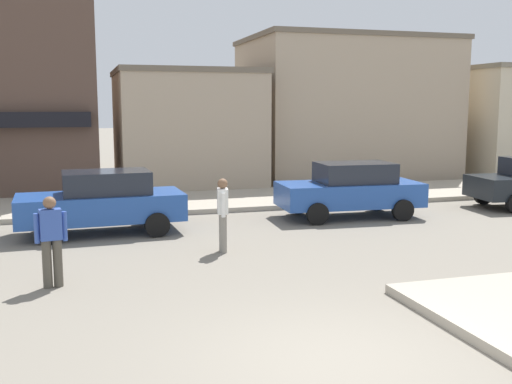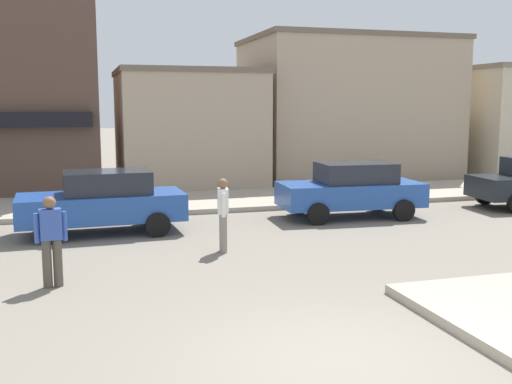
{
  "view_description": "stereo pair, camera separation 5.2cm",
  "coord_description": "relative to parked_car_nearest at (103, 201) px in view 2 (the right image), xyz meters",
  "views": [
    {
      "loc": [
        -3.03,
        -6.47,
        3.16
      ],
      "look_at": [
        0.26,
        4.5,
        1.5
      ],
      "focal_mm": 42.0,
      "sensor_mm": 36.0,
      "label": 1
    },
    {
      "loc": [
        -2.98,
        -6.48,
        3.16
      ],
      "look_at": [
        0.26,
        4.5,
        1.5
      ],
      "focal_mm": 42.0,
      "sensor_mm": 36.0,
      "label": 2
    }
  ],
  "objects": [
    {
      "name": "building_storefront_right_near",
      "position": [
        19.32,
        9.43,
        1.64
      ],
      "size": [
        6.62,
        7.6,
        4.9
      ],
      "color": "beige",
      "rests_on": "ground"
    },
    {
      "name": "building_storefront_left_mid",
      "position": [
        10.9,
        9.42,
        2.22
      ],
      "size": [
        8.65,
        6.08,
        6.06
      ],
      "color": "tan",
      "rests_on": "ground"
    },
    {
      "name": "pedestrian_crossing_near",
      "position": [
        -1.05,
        -4.33,
        0.06
      ],
      "size": [
        0.56,
        0.27,
        1.61
      ],
      "color": "#4C473D",
      "rests_on": "ground"
    },
    {
      "name": "building_storefront_left_near",
      "position": [
        3.6,
        8.24,
        1.45
      ],
      "size": [
        5.42,
        5.23,
        4.51
      ],
      "color": "tan",
      "rests_on": "ground"
    },
    {
      "name": "kerb_far",
      "position": [
        2.47,
        3.87,
        -0.74
      ],
      "size": [
        80.0,
        4.0,
        0.15
      ],
      "primitive_type": "cube",
      "color": "#A89E8C",
      "rests_on": "ground"
    },
    {
      "name": "ground_plane",
      "position": [
        2.47,
        -8.61,
        -0.81
      ],
      "size": [
        160.0,
        160.0,
        0.0
      ],
      "primitive_type": "plane",
      "color": "gray"
    },
    {
      "name": "parked_car_second",
      "position": [
        6.84,
        0.22,
        0.0
      ],
      "size": [
        4.09,
        2.06,
        1.56
      ],
      "color": "#234C9E",
      "rests_on": "ground"
    },
    {
      "name": "parked_car_nearest",
      "position": [
        0.0,
        0.0,
        0.0
      ],
      "size": [
        4.06,
        2.0,
        1.56
      ],
      "color": "#234C9E",
      "rests_on": "ground"
    },
    {
      "name": "pedestrian_crossing_far",
      "position": [
        2.41,
        -2.7,
        0.06
      ],
      "size": [
        0.28,
        0.56,
        1.61
      ],
      "color": "gray",
      "rests_on": "ground"
    }
  ]
}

